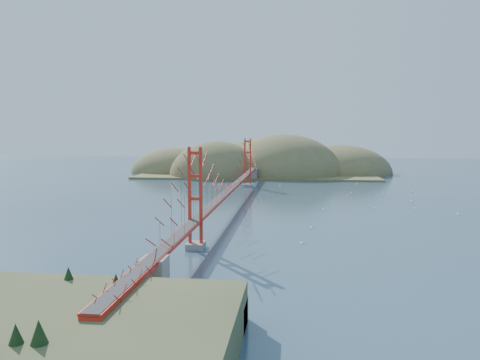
# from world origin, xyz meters

# --- Properties ---
(ground) EXTENTS (320.00, 320.00, 0.00)m
(ground) POSITION_xyz_m (0.00, 0.00, 0.00)
(ground) COLOR #2F4B5F
(ground) RESTS_ON ground
(bridge) EXTENTS (2.20, 94.40, 12.00)m
(bridge) POSITION_xyz_m (0.00, 0.18, 7.01)
(bridge) COLOR gray
(bridge) RESTS_ON ground
(approach_viaduct) EXTENTS (1.40, 12.00, 3.38)m
(approach_viaduct) POSITION_xyz_m (0.00, -51.91, 2.55)
(approach_viaduct) COLOR #AB1E13
(approach_viaduct) RESTS_ON ground
(promontory) EXTENTS (9.00, 6.00, 0.24)m
(promontory) POSITION_xyz_m (0.00, -48.50, 0.12)
(promontory) COLOR #59544C
(promontory) RESTS_ON ground
(fort) EXTENTS (3.70, 2.30, 1.75)m
(fort) POSITION_xyz_m (0.40, -47.80, 0.67)
(fort) COLOR brown
(fort) RESTS_ON ground
(near_bluff) EXTENTS (24.00, 20.50, 4.28)m
(near_bluff) POSITION_xyz_m (-4.00, -59.25, 1.46)
(near_bluff) COLOR #3C4A29
(near_bluff) RESTS_ON ground
(far_headlands) EXTENTS (84.00, 58.00, 25.00)m
(far_headlands) POSITION_xyz_m (2.21, 68.52, 0.00)
(far_headlands) COLOR olive
(far_headlands) RESTS_ON ground
(sailboat_6) EXTENTS (0.61, 0.61, 0.66)m
(sailboat_6) POSITION_xyz_m (13.69, -16.62, 0.15)
(sailboat_6) COLOR white
(sailboat_6) RESTS_ON ground
(sailboat_1) EXTENTS (0.49, 0.53, 0.60)m
(sailboat_1) POSITION_xyz_m (32.24, 2.00, 0.14)
(sailboat_1) COLOR white
(sailboat_1) RESTS_ON ground
(sailboat_14) EXTENTS (0.48, 0.60, 0.70)m
(sailboat_14) POSITION_xyz_m (33.69, 10.55, 0.15)
(sailboat_14) COLOR white
(sailboat_14) RESTS_ON ground
(sailboat_5) EXTENTS (0.49, 0.62, 0.73)m
(sailboat_5) POSITION_xyz_m (37.76, -3.09, 0.16)
(sailboat_5) COLOR white
(sailboat_5) RESTS_ON ground
(sailboat_8) EXTENTS (0.57, 0.53, 0.64)m
(sailboat_8) POSITION_xyz_m (36.99, 23.78, 0.15)
(sailboat_8) COLOR white
(sailboat_8) RESTS_ON ground
(sailboat_3) EXTENTS (0.59, 0.49, 0.69)m
(sailboat_3) POSITION_xyz_m (23.48, 21.08, 0.15)
(sailboat_3) COLOR white
(sailboat_3) RESTS_ON ground
(sailboat_16) EXTENTS (0.64, 0.64, 0.69)m
(sailboat_16) POSITION_xyz_m (22.38, 17.36, 0.15)
(sailboat_16) COLOR white
(sailboat_16) RESTS_ON ground
(sailboat_12) EXTENTS (0.54, 0.53, 0.60)m
(sailboat_12) POSITION_xyz_m (7.68, 33.85, 0.14)
(sailboat_12) COLOR white
(sailboat_12) RESTS_ON ground
(sailboat_7) EXTENTS (0.59, 0.49, 0.68)m
(sailboat_7) POSITION_xyz_m (27.17, 39.67, 0.15)
(sailboat_7) COLOR white
(sailboat_7) RESTS_ON ground
(sailboat_10) EXTENTS (0.65, 0.65, 0.71)m
(sailboat_10) POSITION_xyz_m (12.15, -26.17, 0.15)
(sailboat_10) COLOR white
(sailboat_10) RESTS_ON ground
(sailboat_4) EXTENTS (0.51, 0.55, 0.62)m
(sailboat_4) POSITION_xyz_m (25.28, 1.03, 0.14)
(sailboat_4) COLOR white
(sailboat_4) RESTS_ON ground
(sailboat_15) EXTENTS (0.71, 0.71, 0.74)m
(sailboat_15) POSITION_xyz_m (29.93, 18.34, 0.16)
(sailboat_15) COLOR white
(sailboat_15) RESTS_ON ground
(sailboat_0) EXTENTS (0.49, 0.57, 0.66)m
(sailboat_0) POSITION_xyz_m (16.25, -0.87, 0.15)
(sailboat_0) COLOR white
(sailboat_0) RESTS_ON ground
(sailboat_17) EXTENTS (0.51, 0.51, 0.57)m
(sailboat_17) POSITION_xyz_m (33.86, 21.58, 0.14)
(sailboat_17) COLOR white
(sailboat_17) RESTS_ON ground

